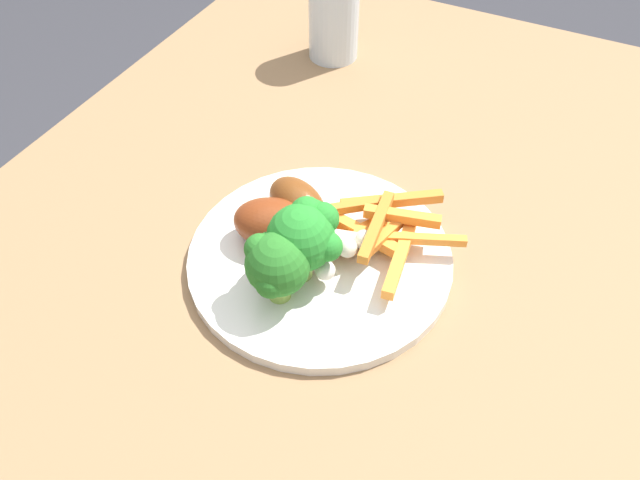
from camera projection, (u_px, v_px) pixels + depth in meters
dining_table at (341, 300)px, 0.73m from camera, size 1.06×0.80×0.72m
dinner_plate at (320, 258)px, 0.63m from camera, size 0.26×0.26×0.01m
broccoli_floret_front at (275, 264)px, 0.56m from camera, size 0.06×0.06×0.07m
broccoli_floret_middle at (305, 235)px, 0.57m from camera, size 0.07×0.07×0.08m
carrot_fries_pile at (378, 230)px, 0.62m from camera, size 0.15×0.17×0.04m
chicken_drumstick_near at (279, 224)px, 0.62m from camera, size 0.07×0.14×0.05m
chicken_drumstick_far at (300, 207)px, 0.64m from camera, size 0.07×0.12×0.05m
chicken_drumstick_extra at (300, 213)px, 0.64m from camera, size 0.11×0.11×0.04m
water_glass at (334, 11)px, 0.85m from camera, size 0.07×0.07×0.13m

